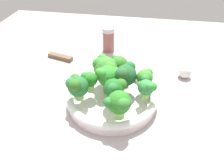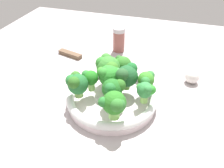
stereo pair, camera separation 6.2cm
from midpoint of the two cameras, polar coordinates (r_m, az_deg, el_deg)
The scene contains 15 objects.
ground_plane at distance 70.11cm, azimuth -1.24°, elevation -3.79°, with size 130.00×130.00×2.50cm, color #ABA2A3.
bowl at distance 65.37cm, azimuth -2.73°, elevation -3.59°, with size 24.91×24.91×3.88cm.
broccoli_floret_0 at distance 54.05cm, azimuth -1.48°, elevation -4.82°, with size 5.92×5.95×7.20cm.
broccoli_floret_1 at distance 63.21cm, azimuth -8.35°, elevation 0.93°, with size 4.02×4.59×5.94cm.
broccoli_floret_2 at distance 59.33cm, azimuth -2.32°, elevation -1.19°, with size 5.83×5.74×6.58cm.
broccoli_floret_3 at distance 63.95cm, azimuth 5.17°, elevation 1.39°, with size 5.77×4.45×5.76cm.
broccoli_floret_4 at distance 61.01cm, azimuth -11.34°, elevation -0.53°, with size 6.07×5.95×6.87cm.
broccoli_floret_5 at distance 63.55cm, azimuth 0.50°, elevation 2.23°, with size 7.26×5.93×7.42cm.
broccoli_floret_6 at distance 66.82cm, azimuth -4.33°, elevation 3.90°, with size 7.64×7.38×7.33cm.
broccoli_floret_7 at distance 59.98cm, azimuth 5.39°, elevation -1.04°, with size 4.18×5.07×5.90cm.
broccoli_floret_8 at distance 63.97cm, azimuth -3.76°, elevation 1.89°, with size 6.13×7.01×6.91cm.
broccoli_floret_9 at distance 69.67cm, azimuth -1.11°, elevation 4.60°, with size 5.24×5.78×6.05cm.
knife at distance 92.66cm, azimuth -16.58°, elevation 6.67°, with size 9.24×26.31×1.50cm.
garlic_bulb at distance 78.71cm, azimuth 14.97°, elevation 2.83°, with size 4.29×4.29×4.29cm, color white.
pepper_shaker at distance 91.10cm, azimuth -2.85°, elevation 10.61°, with size 4.59×4.59×9.29cm.
Camera 1 is at (53.67, 7.79, 43.42)cm, focal length 38.18 mm.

